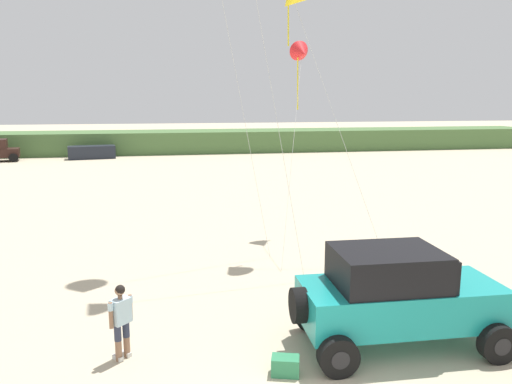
{
  "coord_description": "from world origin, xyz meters",
  "views": [
    {
      "loc": [
        -2.47,
        -6.66,
        5.49
      ],
      "look_at": [
        -0.45,
        4.31,
        3.4
      ],
      "focal_mm": 34.98,
      "sensor_mm": 36.0,
      "label": 1
    }
  ],
  "objects_px": {
    "jeep": "(398,295)",
    "kite_pink_ribbon": "(302,53)",
    "distant_sedan": "(92,152)",
    "person_watching": "(121,318)",
    "cooler_box": "(285,366)"
  },
  "relations": [
    {
      "from": "cooler_box",
      "to": "jeep",
      "type": "bearing_deg",
      "value": 31.46
    },
    {
      "from": "cooler_box",
      "to": "kite_pink_ribbon",
      "type": "height_order",
      "value": "kite_pink_ribbon"
    },
    {
      "from": "jeep",
      "to": "cooler_box",
      "type": "xyz_separation_m",
      "value": [
        -2.73,
        -0.74,
        -1.01
      ]
    },
    {
      "from": "cooler_box",
      "to": "distant_sedan",
      "type": "bearing_deg",
      "value": 119.12
    },
    {
      "from": "jeep",
      "to": "distant_sedan",
      "type": "relative_size",
      "value": 1.16
    },
    {
      "from": "distant_sedan",
      "to": "kite_pink_ribbon",
      "type": "distance_m",
      "value": 31.99
    },
    {
      "from": "jeep",
      "to": "distant_sedan",
      "type": "xyz_separation_m",
      "value": [
        -11.71,
        38.79,
        -0.6
      ]
    },
    {
      "from": "jeep",
      "to": "kite_pink_ribbon",
      "type": "height_order",
      "value": "kite_pink_ribbon"
    },
    {
      "from": "kite_pink_ribbon",
      "to": "distant_sedan",
      "type": "bearing_deg",
      "value": 112.92
    },
    {
      "from": "kite_pink_ribbon",
      "to": "cooler_box",
      "type": "bearing_deg",
      "value": -106.64
    },
    {
      "from": "cooler_box",
      "to": "kite_pink_ribbon",
      "type": "distance_m",
      "value": 13.24
    },
    {
      "from": "person_watching",
      "to": "kite_pink_ribbon",
      "type": "bearing_deg",
      "value": 55.61
    },
    {
      "from": "jeep",
      "to": "person_watching",
      "type": "bearing_deg",
      "value": 175.19
    },
    {
      "from": "person_watching",
      "to": "distant_sedan",
      "type": "relative_size",
      "value": 0.4
    },
    {
      "from": "kite_pink_ribbon",
      "to": "person_watching",
      "type": "bearing_deg",
      "value": -124.39
    }
  ]
}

